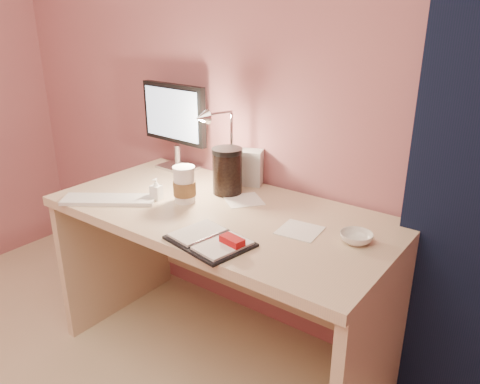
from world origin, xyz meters
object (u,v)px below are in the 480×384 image
Objects in this scene: lotion_bottle at (156,189)px; monitor at (176,119)px; bowl at (356,238)px; desk_lamp at (225,142)px; planner at (212,240)px; product_box at (250,167)px; keyboard at (109,200)px; dark_jar at (227,173)px; coffee_cup at (184,185)px; desk at (233,252)px.

monitor is at bearing 121.44° from lotion_bottle.
bowl is 0.71m from desk_lamp.
product_box is at bearing 122.92° from planner.
dark_jar is (0.34, 0.37, 0.08)m from keyboard.
monitor reaches higher than coffee_cup.
monitor reaches higher than desk.
lotion_bottle is 0.58× the size of product_box.
desk_lamp is (0.31, 0.39, 0.22)m from keyboard.
dark_jar is 0.50× the size of desk_lamp.
keyboard is 0.20m from lotion_bottle.
desk is at bearing 125.97° from planner.
monitor is 1.18× the size of desk_lamp.
product_box is at bearing 20.99° from keyboard.
lotion_bottle reaches higher than keyboard.
keyboard is at bearing -78.59° from monitor.
desk_lamp is at bearing 148.02° from dark_jar.
keyboard is 1.07× the size of desk_lamp.
bowl is at bearing -9.26° from monitor.
monitor is 0.47m from lotion_bottle.
bowl is 0.84m from lotion_bottle.
product_box is (0.42, 0.03, -0.17)m from monitor.
keyboard is 2.51× the size of coffee_cup.
coffee_cup is (0.26, 0.19, 0.06)m from keyboard.
product_box reaches higher than planner.
planner is 0.48m from dark_jar.
desk is 0.57m from keyboard.
dark_jar is at bearing -12.95° from desk_lamp.
monitor reaches higher than bowl.
coffee_cup is at bearing -39.75° from monitor.
coffee_cup is 0.85× the size of dark_jar.
dark_jar reaches higher than lotion_bottle.
lotion_bottle is 0.31m from dark_jar.
desk is 3.33× the size of monitor.
keyboard is (-0.43, -0.29, 0.23)m from desk.
dark_jar is 0.15m from product_box.
coffee_cup is at bearing -128.74° from product_box.
coffee_cup reaches higher than keyboard.
coffee_cup is at bearing 26.45° from lotion_bottle.
coffee_cup is at bearing 156.12° from planner.
desk is 3.92× the size of desk_lamp.
planner is 1.91× the size of product_box.
dark_jar is (0.41, -0.12, -0.16)m from monitor.
planner is at bearing -20.73° from lotion_bottle.
coffee_cup is 1.35× the size of bowl.
keyboard is at bearing -110.00° from desk_lamp.
desk is 15.04× the size of lotion_bottle.
monitor reaches higher than desk_lamp.
desk_lamp reaches higher than keyboard.
keyboard is 0.51m from dark_jar.
monitor is at bearing 167.93° from bowl.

